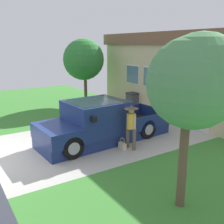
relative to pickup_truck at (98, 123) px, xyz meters
The scene contains 7 objects.
pickup_truck is the anchor object (origin of this frame).
person_with_hat 1.50m from the pickup_truck, 27.21° to the left, with size 0.52×0.52×1.68m.
handbag 1.38m from the pickup_truck, 18.77° to the left, with size 0.34×0.15×0.44m.
house_with_garage 7.99m from the pickup_truck, 100.23° to the left, with size 11.03×6.56×4.45m.
front_yard_tree 5.57m from the pickup_truck, ahead, with size 2.05×2.09×4.09m.
neighbor_tree 7.57m from the pickup_truck, 157.15° to the left, with size 2.99×2.77×4.19m.
wheeled_trash_bin 5.58m from the pickup_truck, 128.11° to the left, with size 0.60×0.72×1.07m.
Camera 1 is at (9.04, -0.96, 3.83)m, focal length 42.30 mm.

